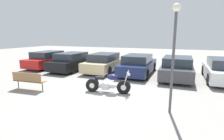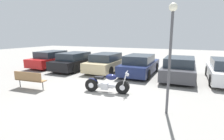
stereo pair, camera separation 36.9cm
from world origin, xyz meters
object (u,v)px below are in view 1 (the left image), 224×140
(parked_car_dark_grey, at_px, (177,68))
(parked_car_black, at_px, (73,62))
(motorcycle, at_px, (107,84))
(parked_car_champagne, at_px, (105,63))
(parked_car_white, at_px, (223,70))
(parked_car_navy, at_px, (138,65))
(park_bench, at_px, (28,79))
(parked_car_red, at_px, (49,59))
(lamp_post, at_px, (174,42))

(parked_car_dark_grey, bearing_deg, parked_car_black, -178.63)
(motorcycle, xyz_separation_m, parked_car_champagne, (-2.20, 4.64, 0.23))
(parked_car_black, relative_size, parked_car_white, 1.00)
(parked_car_champagne, xyz_separation_m, parked_car_navy, (2.57, -0.09, 0.00))
(park_bench, bearing_deg, parked_car_black, 100.72)
(parked_car_champagne, height_order, parked_car_dark_grey, same)
(parked_car_navy, xyz_separation_m, parked_car_white, (5.14, 0.02, 0.00))
(motorcycle, bearing_deg, parked_car_red, 148.72)
(parked_car_white, bearing_deg, parked_car_champagne, 179.49)
(parked_car_navy, height_order, lamp_post, lamp_post)
(motorcycle, bearing_deg, lamp_post, -22.14)
(parked_car_champagne, bearing_deg, parked_car_black, -170.37)
(lamp_post, bearing_deg, parked_car_navy, 113.84)
(parked_car_navy, xyz_separation_m, parked_car_dark_grey, (2.57, -0.16, 0.00))
(motorcycle, height_order, parked_car_champagne, parked_car_champagne)
(parked_car_black, bearing_deg, parked_car_white, 2.04)
(parked_car_champagne, distance_m, parked_car_navy, 2.57)
(parked_car_black, relative_size, lamp_post, 1.24)
(parked_car_red, xyz_separation_m, parked_car_dark_grey, (10.27, -0.07, 0.00))
(parked_car_dark_grey, bearing_deg, park_bench, -140.66)
(parked_car_white, bearing_deg, lamp_post, -114.40)
(park_bench, bearing_deg, parked_car_dark_grey, 39.34)
(park_bench, relative_size, lamp_post, 0.47)
(parked_car_black, distance_m, parked_car_navy, 5.15)
(parked_car_navy, height_order, park_bench, parked_car_navy)
(parked_car_dark_grey, xyz_separation_m, parked_car_white, (2.57, 0.18, 0.00))
(parked_car_white, bearing_deg, parked_car_black, -177.96)
(motorcycle, bearing_deg, park_bench, -163.62)
(motorcycle, xyz_separation_m, parked_car_red, (-7.34, 4.46, 0.23))
(parked_car_black, bearing_deg, parked_car_dark_grey, 1.37)
(parked_car_red, height_order, parked_car_black, same)
(parked_car_navy, bearing_deg, park_bench, -126.17)
(parked_car_navy, xyz_separation_m, lamp_post, (2.53, -5.73, 1.81))
(motorcycle, bearing_deg, parked_car_dark_grey, 56.19)
(parked_car_black, xyz_separation_m, park_bench, (1.00, -5.31, -0.10))
(parked_car_white, bearing_deg, park_bench, -148.53)
(parked_car_navy, bearing_deg, lamp_post, -66.16)
(parked_car_black, xyz_separation_m, parked_car_dark_grey, (7.70, 0.18, 0.00))
(parked_car_red, distance_m, lamp_post, 11.82)
(motorcycle, xyz_separation_m, park_bench, (-3.76, -1.11, 0.13))
(parked_car_champagne, xyz_separation_m, parked_car_dark_grey, (5.14, -0.25, 0.00))
(parked_car_champagne, relative_size, parked_car_white, 1.00)
(park_bench, xyz_separation_m, lamp_post, (6.66, -0.07, 1.91))
(motorcycle, distance_m, parked_car_black, 6.36)
(motorcycle, bearing_deg, parked_car_white, 39.68)
(lamp_post, bearing_deg, parked_car_black, 144.94)
(parked_car_black, height_order, parked_car_dark_grey, same)
(parked_car_champagne, distance_m, lamp_post, 7.94)
(parked_car_champagne, distance_m, park_bench, 5.95)
(lamp_post, bearing_deg, parked_car_white, 65.60)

